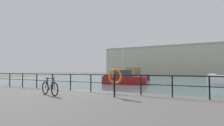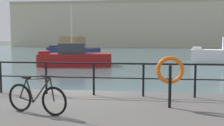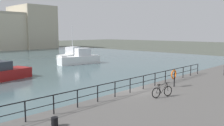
% 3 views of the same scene
% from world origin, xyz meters
% --- Properties ---
extents(ground_plane, '(240.00, 240.00, 0.00)m').
position_xyz_m(ground_plane, '(0.00, 0.00, 0.00)').
color(ground_plane, '#4C5147').
extents(water_basin, '(80.00, 60.00, 0.01)m').
position_xyz_m(water_basin, '(0.00, 30.20, 0.01)').
color(water_basin, '#476066').
rests_on(water_basin, ground_plane).
extents(harbor_building, '(61.77, 14.70, 13.55)m').
position_xyz_m(harbor_building, '(5.02, 62.92, 5.48)').
color(harbor_building, '#C1B79E').
rests_on(harbor_building, ground_plane).
extents(moored_harbor_tender, '(6.74, 3.74, 5.42)m').
position_xyz_m(moored_harbor_tender, '(-4.09, 14.77, 0.77)').
color(moored_harbor_tender, maroon).
rests_on(moored_harbor_tender, water_basin).
extents(moored_small_launch, '(7.70, 5.21, 2.59)m').
position_xyz_m(moored_small_launch, '(-7.46, 26.87, 0.96)').
color(moored_small_launch, navy).
rests_on(moored_small_launch, water_basin).
extents(quay_railing, '(24.21, 0.07, 1.08)m').
position_xyz_m(quay_railing, '(-1.77, -0.75, 1.49)').
color(quay_railing, black).
rests_on(quay_railing, quay_promenade).
extents(parked_bicycle, '(1.71, 0.57, 0.98)m').
position_xyz_m(parked_bicycle, '(-0.37, -3.08, 1.14)').
color(parked_bicycle, black).
rests_on(parked_bicycle, quay_promenade).
extents(life_ring_stand, '(0.75, 0.16, 1.40)m').
position_xyz_m(life_ring_stand, '(2.98, -2.05, 1.72)').
color(life_ring_stand, black).
rests_on(life_ring_stand, quay_promenade).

